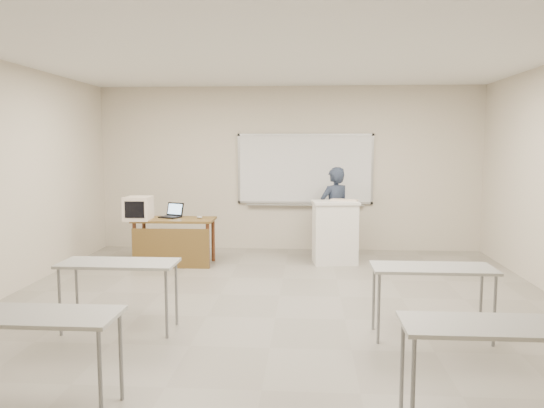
# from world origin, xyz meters

# --- Properties ---
(floor) EXTENTS (7.00, 8.00, 0.01)m
(floor) POSITION_xyz_m (0.00, 0.00, -0.01)
(floor) COLOR gray
(floor) RESTS_ON ground
(whiteboard) EXTENTS (2.48, 0.10, 1.31)m
(whiteboard) POSITION_xyz_m (0.30, 3.97, 1.48)
(whiteboard) COLOR white
(whiteboard) RESTS_ON floor
(student_desks) EXTENTS (4.40, 2.20, 0.73)m
(student_desks) POSITION_xyz_m (-0.00, -1.35, 0.67)
(student_desks) COLOR #9D9D98
(student_desks) RESTS_ON floor
(instructor_desk) EXTENTS (1.29, 0.64, 0.75)m
(instructor_desk) POSITION_xyz_m (-1.80, 2.49, 0.52)
(instructor_desk) COLOR brown
(instructor_desk) RESTS_ON floor
(podium) EXTENTS (0.73, 0.53, 1.02)m
(podium) POSITION_xyz_m (0.80, 2.85, 0.51)
(podium) COLOR white
(podium) RESTS_ON floor
(crt_monitor) EXTENTS (0.40, 0.45, 0.38)m
(crt_monitor) POSITION_xyz_m (-2.35, 2.48, 0.93)
(crt_monitor) COLOR beige
(crt_monitor) RESTS_ON instructor_desk
(laptop) EXTENTS (0.32, 0.29, 0.23)m
(laptop) POSITION_xyz_m (-1.90, 2.75, 0.81)
(laptop) COLOR black
(laptop) RESTS_ON instructor_desk
(mouse) EXTENTS (0.10, 0.07, 0.04)m
(mouse) POSITION_xyz_m (-1.40, 2.65, 0.77)
(mouse) COLOR #A6A8AD
(mouse) RESTS_ON instructor_desk
(keyboard) EXTENTS (0.46, 0.25, 0.02)m
(keyboard) POSITION_xyz_m (0.95, 2.93, 1.04)
(keyboard) COLOR beige
(keyboard) RESTS_ON podium
(presenter) EXTENTS (0.68, 0.62, 1.56)m
(presenter) POSITION_xyz_m (0.82, 3.39, 0.78)
(presenter) COLOR black
(presenter) RESTS_ON floor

